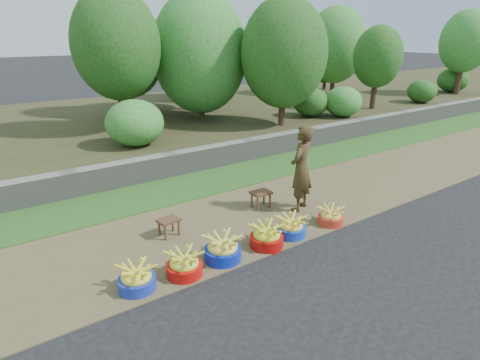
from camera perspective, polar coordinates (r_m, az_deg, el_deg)
ground_plane at (r=6.35m, az=6.68°, el=-9.77°), size 120.00×120.00×0.00m
dirt_shoulder at (r=7.21m, az=0.10°, el=-5.67°), size 80.00×2.50×0.02m
grass_verge at (r=8.78m, az=-7.42°, el=-0.88°), size 80.00×1.50×0.04m
retaining_wall at (r=9.42m, az=-9.91°, el=2.11°), size 80.00×0.35×0.55m
earth_bank at (r=13.88m, az=-18.74°, el=7.10°), size 80.00×10.00×0.50m
vegetation at (r=12.13m, az=-19.68°, el=15.96°), size 30.67×8.37×4.18m
basin_a at (r=5.51m, az=-14.50°, el=-13.46°), size 0.49×0.49×0.37m
basin_b at (r=5.66m, az=-7.94°, el=-11.90°), size 0.50×0.50×0.38m
basin_c at (r=5.95m, az=-2.50°, el=-9.82°), size 0.55×0.55×0.41m
basin_d at (r=6.31m, az=3.80°, el=-8.05°), size 0.53×0.53×0.40m
basin_e at (r=6.66m, az=7.26°, el=-6.67°), size 0.50×0.50×0.37m
basin_f at (r=7.18m, az=12.76°, el=-5.09°), size 0.45×0.45×0.34m
stool_left at (r=6.65m, az=-10.11°, el=-5.97°), size 0.37×0.30×0.30m
stool_right at (r=7.58m, az=2.99°, el=-2.12°), size 0.39×0.30×0.33m
vendor_woman at (r=7.40m, az=8.68°, el=1.60°), size 0.69×0.60×1.60m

